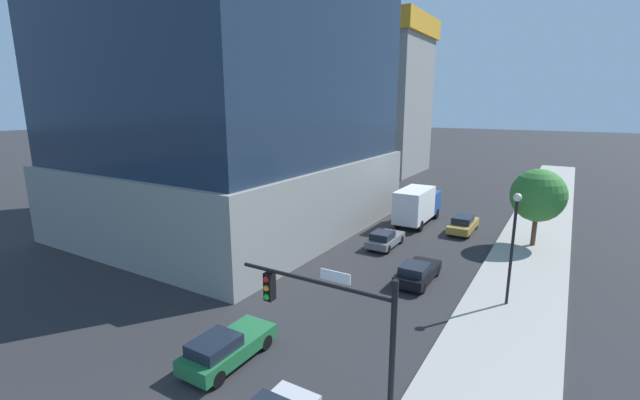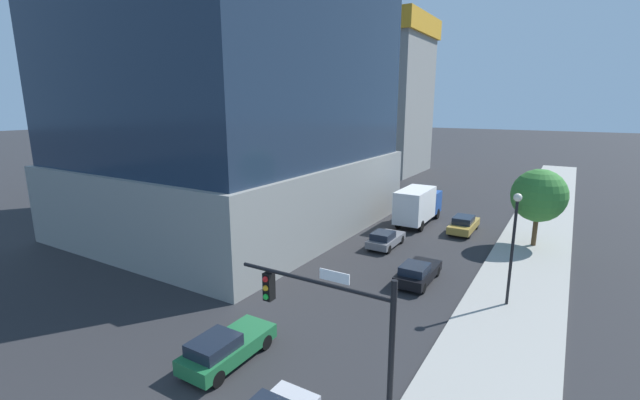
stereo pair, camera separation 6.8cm
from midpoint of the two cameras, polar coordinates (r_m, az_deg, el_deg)
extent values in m
cube|color=#9E9B93|center=(29.02, 25.26, -10.66)|extent=(5.25, 120.00, 0.15)
cube|color=gray|center=(40.00, -10.92, 1.18)|extent=(21.76, 25.80, 6.25)
cube|color=gray|center=(71.98, 7.73, 13.62)|extent=(14.55, 13.84, 24.35)
cube|color=gold|center=(72.94, 8.00, 22.03)|extent=(15.42, 14.67, 3.00)
cube|color=red|center=(66.66, 9.95, 17.01)|extent=(0.90, 0.90, 32.23)
cylinder|color=black|center=(14.35, 9.57, -21.26)|extent=(0.20, 0.20, 5.77)
cylinder|color=black|center=(14.44, -1.19, -10.88)|extent=(5.87, 0.14, 0.14)
cube|color=black|center=(15.66, -6.97, -11.52)|extent=(0.32, 0.36, 1.05)
sphere|color=red|center=(15.38, -7.44, -10.60)|extent=(0.22, 0.22, 0.22)
sphere|color=orange|center=(15.52, -7.41, -11.75)|extent=(0.22, 0.22, 0.22)
sphere|color=green|center=(15.67, -7.37, -12.88)|extent=(0.22, 0.22, 0.22)
cube|color=white|center=(13.89, 1.93, -10.30)|extent=(1.10, 0.04, 0.36)
cylinder|color=black|center=(25.33, 24.43, -6.61)|extent=(0.16, 0.16, 5.92)
sphere|color=silver|center=(24.52, 25.10, 0.34)|extent=(0.44, 0.44, 0.44)
cylinder|color=brown|center=(37.24, 26.95, -3.62)|extent=(0.36, 0.36, 2.49)
sphere|color=#387F33|center=(36.62, 27.39, 0.57)|extent=(4.11, 4.11, 4.11)
cube|color=black|center=(27.85, 13.06, -9.61)|extent=(1.82, 4.41, 0.60)
cube|color=#19212D|center=(26.96, 12.60, -9.07)|extent=(1.53, 1.85, 0.51)
cylinder|color=black|center=(29.49, 12.46, -8.81)|extent=(0.22, 0.63, 0.63)
cylinder|color=black|center=(29.08, 15.48, -9.30)|extent=(0.22, 0.63, 0.63)
cylinder|color=black|center=(26.87, 10.36, -10.91)|extent=(0.22, 0.63, 0.63)
cylinder|color=black|center=(26.41, 13.67, -11.51)|extent=(0.22, 0.63, 0.63)
cube|color=#AD8938|center=(39.31, 18.75, -3.28)|extent=(1.84, 4.69, 0.63)
cube|color=#19212D|center=(38.92, 18.73, -2.52)|extent=(1.54, 2.16, 0.57)
cylinder|color=black|center=(41.05, 18.11, -2.95)|extent=(0.22, 0.66, 0.66)
cylinder|color=black|center=(40.75, 20.32, -3.23)|extent=(0.22, 0.66, 0.66)
cylinder|color=black|center=(38.05, 17.01, -4.10)|extent=(0.22, 0.66, 0.66)
cylinder|color=black|center=(37.73, 19.39, -4.42)|extent=(0.22, 0.66, 0.66)
cube|color=#1E6638|center=(19.93, -12.30, -18.98)|extent=(1.83, 4.54, 0.66)
cube|color=#19212D|center=(19.11, -14.23, -18.50)|extent=(1.53, 2.01, 0.53)
cylinder|color=black|center=(21.51, -10.97, -17.22)|extent=(0.22, 0.70, 0.70)
cylinder|color=black|center=(20.60, -7.45, -18.55)|extent=(0.22, 0.70, 0.70)
cylinder|color=black|center=(19.70, -17.36, -20.68)|extent=(0.22, 0.70, 0.70)
cylinder|color=black|center=(18.70, -13.80, -22.45)|extent=(0.22, 0.70, 0.70)
cube|color=slate|center=(33.90, 8.81, -5.35)|extent=(1.77, 4.10, 0.55)
cube|color=#19212D|center=(33.13, 8.39, -4.78)|extent=(1.49, 1.79, 0.53)
cylinder|color=black|center=(35.48, 8.49, -4.90)|extent=(0.22, 0.65, 0.65)
cylinder|color=black|center=(34.95, 10.85, -5.26)|extent=(0.22, 0.65, 0.65)
cylinder|color=black|center=(33.04, 6.61, -6.18)|extent=(0.22, 0.65, 0.65)
cylinder|color=black|center=(32.47, 9.13, -6.61)|extent=(0.22, 0.65, 0.65)
cube|color=#1E4799|center=(43.18, 14.15, -0.15)|extent=(2.40, 2.05, 2.07)
cube|color=white|center=(39.61, 12.59, -0.62)|extent=(2.40, 5.11, 2.88)
cylinder|color=black|center=(43.74, 12.75, -1.44)|extent=(0.30, 1.00, 1.00)
cylinder|color=black|center=(43.16, 15.41, -1.78)|extent=(0.30, 1.00, 1.00)
cylinder|color=black|center=(39.16, 10.42, -3.00)|extent=(0.30, 1.00, 1.00)
cylinder|color=black|center=(38.51, 13.36, -3.41)|extent=(0.30, 1.00, 1.00)
camera|label=1|loc=(0.03, -90.09, -0.02)|focal=23.64mm
camera|label=2|loc=(0.03, 89.91, 0.02)|focal=23.64mm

